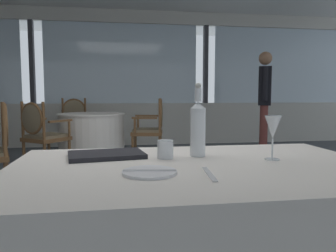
% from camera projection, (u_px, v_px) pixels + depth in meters
% --- Properties ---
extents(ground_plane, '(14.46, 14.46, 0.00)m').
position_uv_depth(ground_plane, '(134.00, 223.00, 2.64)').
color(ground_plane, '#4C5156').
extents(window_wall_far, '(10.89, 0.14, 2.68)m').
position_uv_depth(window_wall_far, '(123.00, 92.00, 6.64)').
color(window_wall_far, beige).
rests_on(window_wall_far, ground_plane).
extents(foreground_table, '(1.51, 0.95, 0.74)m').
position_uv_depth(foreground_table, '(197.00, 252.00, 1.37)').
color(foreground_table, white).
rests_on(foreground_table, ground_plane).
extents(side_plate, '(0.20, 0.20, 0.01)m').
position_uv_depth(side_plate, '(150.00, 172.00, 1.18)').
color(side_plate, white).
rests_on(side_plate, foreground_table).
extents(butter_knife, '(0.19, 0.05, 0.00)m').
position_uv_depth(butter_knife, '(150.00, 171.00, 1.18)').
color(butter_knife, silver).
rests_on(butter_knife, foreground_table).
extents(dinner_fork, '(0.04, 0.21, 0.00)m').
position_uv_depth(dinner_fork, '(209.00, 174.00, 1.17)').
color(dinner_fork, silver).
rests_on(dinner_fork, foreground_table).
extents(water_bottle, '(0.07, 0.07, 0.34)m').
position_uv_depth(water_bottle, '(198.00, 127.00, 1.51)').
color(water_bottle, white).
rests_on(water_bottle, foreground_table).
extents(wine_glass, '(0.07, 0.07, 0.19)m').
position_uv_depth(wine_glass, '(273.00, 128.00, 1.42)').
color(wine_glass, white).
rests_on(wine_glass, foreground_table).
extents(water_tumbler, '(0.07, 0.07, 0.08)m').
position_uv_depth(water_tumbler, '(165.00, 149.00, 1.47)').
color(water_tumbler, white).
rests_on(water_tumbler, foreground_table).
extents(menu_book, '(0.36, 0.27, 0.02)m').
position_uv_depth(menu_book, '(106.00, 155.00, 1.50)').
color(menu_book, black).
rests_on(menu_book, foreground_table).
extents(background_table_1, '(1.01, 1.01, 0.74)m').
position_uv_depth(background_table_1, '(92.00, 137.00, 5.06)').
color(background_table_1, white).
rests_on(background_table_1, ground_plane).
extents(dining_chair_1_0, '(0.66, 0.65, 0.93)m').
position_uv_depth(dining_chair_1_0, '(41.00, 131.00, 4.24)').
color(dining_chair_1_0, brown).
rests_on(dining_chair_1_0, ground_plane).
extents(dining_chair_1_1, '(0.53, 0.59, 0.96)m').
position_uv_depth(dining_chair_1_1, '(153.00, 125.00, 5.04)').
color(dining_chair_1_1, brown).
rests_on(dining_chair_1_1, ground_plane).
extents(dining_chair_1_2, '(0.63, 0.59, 0.96)m').
position_uv_depth(dining_chair_1_2, '(76.00, 121.00, 5.85)').
color(dining_chair_1_2, brown).
rests_on(dining_chair_1_2, ground_plane).
extents(diner_person_0, '(0.33, 0.49, 1.73)m').
position_uv_depth(diner_person_0, '(264.00, 96.00, 5.52)').
color(diner_person_0, brown).
rests_on(diner_person_0, ground_plane).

